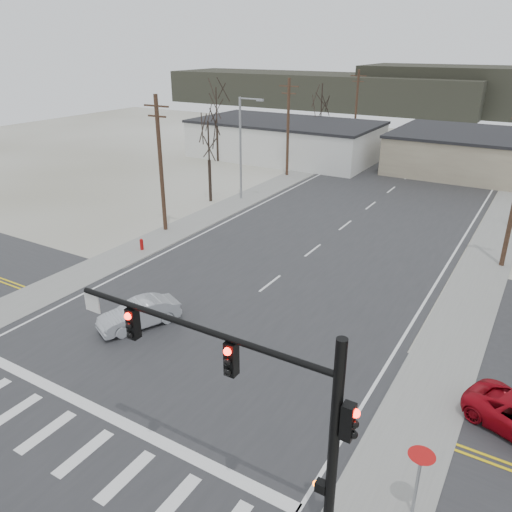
# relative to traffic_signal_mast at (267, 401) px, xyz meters

# --- Properties ---
(ground) EXTENTS (140.00, 140.00, 0.00)m
(ground) POSITION_rel_traffic_signal_mast_xyz_m (-7.89, 6.20, -4.67)
(ground) COLOR silver
(ground) RESTS_ON ground
(main_road) EXTENTS (18.00, 110.00, 0.05)m
(main_road) POSITION_rel_traffic_signal_mast_xyz_m (-7.89, 21.20, -4.65)
(main_road) COLOR #28282A
(main_road) RESTS_ON ground
(cross_road) EXTENTS (90.00, 10.00, 0.04)m
(cross_road) POSITION_rel_traffic_signal_mast_xyz_m (-7.89, 6.20, -4.65)
(cross_road) COLOR #28282A
(cross_road) RESTS_ON ground
(sidewalk_left) EXTENTS (3.00, 90.00, 0.06)m
(sidewalk_left) POSITION_rel_traffic_signal_mast_xyz_m (-18.49, 26.20, -4.64)
(sidewalk_left) COLOR gray
(sidewalk_left) RESTS_ON ground
(sidewalk_right) EXTENTS (3.00, 90.00, 0.06)m
(sidewalk_right) POSITION_rel_traffic_signal_mast_xyz_m (2.71, 26.20, -4.64)
(sidewalk_right) COLOR gray
(sidewalk_right) RESTS_ON ground
(traffic_signal_mast) EXTENTS (8.95, 0.43, 7.20)m
(traffic_signal_mast) POSITION_rel_traffic_signal_mast_xyz_m (0.00, 0.00, 0.00)
(traffic_signal_mast) COLOR black
(traffic_signal_mast) RESTS_ON ground
(fire_hydrant) EXTENTS (0.24, 0.24, 0.87)m
(fire_hydrant) POSITION_rel_traffic_signal_mast_xyz_m (-18.09, 14.20, -4.22)
(fire_hydrant) COLOR #A50C0C
(fire_hydrant) RESTS_ON ground
(yield_sign) EXTENTS (0.80, 0.80, 2.35)m
(yield_sign) POSITION_rel_traffic_signal_mast_xyz_m (3.61, 2.70, -2.61)
(yield_sign) COLOR gray
(yield_sign) RESTS_ON ground
(building_left_far) EXTENTS (22.30, 12.30, 4.50)m
(building_left_far) POSITION_rel_traffic_signal_mast_xyz_m (-23.89, 46.20, -2.42)
(building_left_far) COLOR silver
(building_left_far) RESTS_ON ground
(upole_left_b) EXTENTS (2.20, 0.30, 10.00)m
(upole_left_b) POSITION_rel_traffic_signal_mast_xyz_m (-19.39, 18.20, 0.55)
(upole_left_b) COLOR #4A2F22
(upole_left_b) RESTS_ON ground
(upole_left_c) EXTENTS (2.20, 0.30, 10.00)m
(upole_left_c) POSITION_rel_traffic_signal_mast_xyz_m (-19.39, 38.20, 0.55)
(upole_left_c) COLOR #4A2F22
(upole_left_c) RESTS_ON ground
(upole_left_d) EXTENTS (2.20, 0.30, 10.00)m
(upole_left_d) POSITION_rel_traffic_signal_mast_xyz_m (-19.39, 58.20, 0.55)
(upole_left_d) COLOR #4A2F22
(upole_left_d) RESTS_ON ground
(streetlight_main) EXTENTS (2.40, 0.25, 9.00)m
(streetlight_main) POSITION_rel_traffic_signal_mast_xyz_m (-18.69, 28.20, 0.41)
(streetlight_main) COLOR gray
(streetlight_main) RESTS_ON ground
(tree_left_near) EXTENTS (3.30, 3.30, 7.35)m
(tree_left_near) POSITION_rel_traffic_signal_mast_xyz_m (-20.89, 26.20, 0.55)
(tree_left_near) COLOR #2E231C
(tree_left_near) RESTS_ON ground
(tree_left_far) EXTENTS (3.96, 3.96, 8.82)m
(tree_left_far) POSITION_rel_traffic_signal_mast_xyz_m (-21.89, 52.20, 1.61)
(tree_left_far) COLOR #2E231C
(tree_left_far) RESTS_ON ground
(tree_left_mid) EXTENTS (3.96, 3.96, 8.82)m
(tree_left_mid) POSITION_rel_traffic_signal_mast_xyz_m (-29.89, 40.20, 1.61)
(tree_left_mid) COLOR #2E231C
(tree_left_mid) RESTS_ON ground
(hill_left) EXTENTS (70.00, 18.00, 7.00)m
(hill_left) POSITION_rel_traffic_signal_mast_xyz_m (-42.89, 98.20, -1.17)
(hill_left) COLOR #333026
(hill_left) RESTS_ON ground
(sedan_crossing) EXTENTS (2.98, 4.32, 1.35)m
(sedan_crossing) POSITION_rel_traffic_signal_mast_xyz_m (-11.18, 6.62, -3.95)
(sedan_crossing) COLOR #9EA1A8
(sedan_crossing) RESTS_ON main_road
(car_far_a) EXTENTS (2.59, 5.52, 1.56)m
(car_far_a) POSITION_rel_traffic_signal_mast_xyz_m (-9.05, 52.83, -3.85)
(car_far_a) COLOR black
(car_far_a) RESTS_ON main_road
(car_far_b) EXTENTS (1.83, 4.41, 1.49)m
(car_far_b) POSITION_rel_traffic_signal_mast_xyz_m (-12.74, 61.57, -3.88)
(car_far_b) COLOR black
(car_far_b) RESTS_ON main_road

